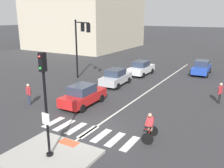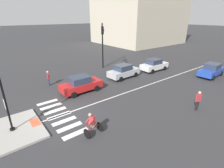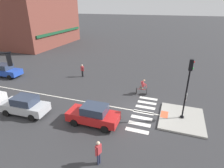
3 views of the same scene
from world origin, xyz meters
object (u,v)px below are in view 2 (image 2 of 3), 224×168
(car_silver_westbound_far, at_px, (124,71))
(car_white_westbound_distant, at_px, (154,65))
(signal_pole, at_px, (2,88))
(cyclist, at_px, (92,124))
(traffic_light_mast, at_px, (103,39))
(car_red_westbound_near, at_px, (81,84))
(pedestrian_waiting_far_side, at_px, (198,99))
(car_blue_eastbound_distant, at_px, (211,70))
(pedestrian_at_curb_left, at_px, (48,77))

(car_silver_westbound_far, xyz_separation_m, car_white_westbound_distant, (0.41, 5.31, 0.00))
(car_white_westbound_distant, bearing_deg, signal_pole, -80.21)
(signal_pole, distance_m, car_silver_westbound_far, 13.57)
(car_silver_westbound_far, xyz_separation_m, cyclist, (7.09, -8.87, 0.06))
(car_silver_westbound_far, height_order, cyclist, cyclist)
(traffic_light_mast, relative_size, car_silver_westbound_far, 1.50)
(traffic_light_mast, height_order, cyclist, traffic_light_mast)
(car_red_westbound_near, relative_size, pedestrian_waiting_far_side, 2.46)
(car_blue_eastbound_distant, xyz_separation_m, car_white_westbound_distant, (-6.01, -3.77, 0.00))
(pedestrian_waiting_far_side, bearing_deg, car_white_westbound_distant, 147.54)
(signal_pole, height_order, cyclist, signal_pole)
(cyclist, distance_m, pedestrian_at_curb_left, 10.18)
(pedestrian_waiting_far_side, bearing_deg, car_red_westbound_near, -147.76)
(car_red_westbound_near, relative_size, car_silver_westbound_far, 0.98)
(signal_pole, distance_m, traffic_light_mast, 14.84)
(signal_pole, bearing_deg, car_blue_eastbound_distant, 82.56)
(traffic_light_mast, distance_m, car_red_westbound_near, 8.38)
(cyclist, bearing_deg, pedestrian_waiting_far_side, 73.25)
(car_blue_eastbound_distant, distance_m, car_white_westbound_distant, 7.09)
(car_red_westbound_near, xyz_separation_m, car_silver_westbound_far, (-0.61, 6.21, 0.00))
(car_red_westbound_near, distance_m, car_silver_westbound_far, 6.24)
(signal_pole, xyz_separation_m, car_red_westbound_near, (-2.95, 6.68, -2.34))
(traffic_light_mast, height_order, car_white_westbound_distant, traffic_light_mast)
(car_white_westbound_distant, bearing_deg, pedestrian_waiting_far_side, -32.46)
(car_silver_westbound_far, relative_size, car_blue_eastbound_distant, 1.00)
(car_silver_westbound_far, relative_size, car_white_westbound_distant, 1.01)
(car_silver_westbound_far, height_order, car_white_westbound_distant, same)
(signal_pole, relative_size, car_red_westbound_near, 1.21)
(car_silver_westbound_far, distance_m, car_white_westbound_distant, 5.32)
(car_silver_westbound_far, bearing_deg, signal_pole, -74.59)
(car_silver_westbound_far, bearing_deg, cyclist, -51.34)
(traffic_light_mast, distance_m, car_white_westbound_distant, 7.94)
(car_red_westbound_near, height_order, car_blue_eastbound_distant, same)
(car_blue_eastbound_distant, bearing_deg, cyclist, -87.86)
(car_silver_westbound_far, height_order, pedestrian_waiting_far_side, pedestrian_waiting_far_side)
(signal_pole, relative_size, car_white_westbound_distant, 1.21)
(cyclist, xyz_separation_m, pedestrian_waiting_far_side, (2.51, 8.33, 0.11))
(car_blue_eastbound_distant, relative_size, pedestrian_at_curb_left, 2.50)
(car_red_westbound_near, xyz_separation_m, pedestrian_at_curb_left, (-3.67, -1.99, 0.17))
(pedestrian_at_curb_left, bearing_deg, traffic_light_mast, 97.31)
(pedestrian_waiting_far_side, bearing_deg, signal_pole, -116.08)
(traffic_light_mast, xyz_separation_m, pedestrian_at_curb_left, (1.02, -7.98, -3.34))
(car_blue_eastbound_distant, bearing_deg, traffic_light_mast, -138.49)
(car_silver_westbound_far, height_order, car_blue_eastbound_distant, same)
(car_silver_westbound_far, bearing_deg, pedestrian_waiting_far_side, -3.20)
(signal_pole, distance_m, car_blue_eastbound_distant, 22.28)
(traffic_light_mast, height_order, car_silver_westbound_far, traffic_light_mast)
(cyclist, bearing_deg, car_blue_eastbound_distant, 92.14)
(traffic_light_mast, bearing_deg, car_white_westbound_distant, 50.87)
(car_blue_eastbound_distant, xyz_separation_m, cyclist, (0.67, -17.95, 0.06))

